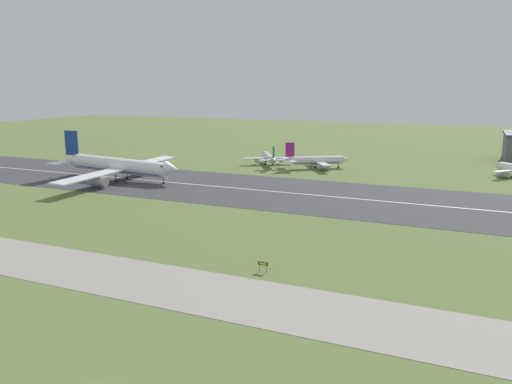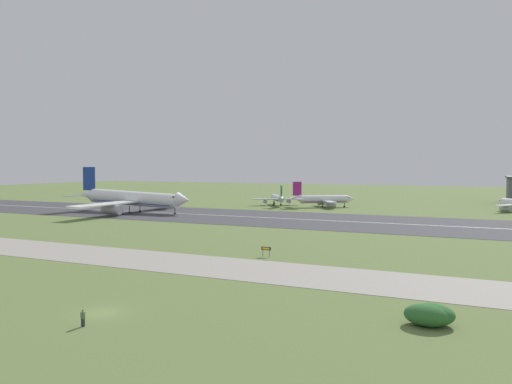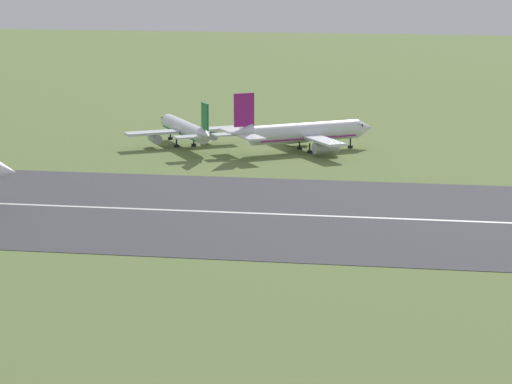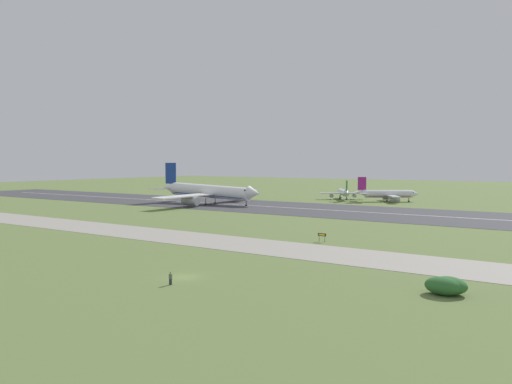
{
  "view_description": "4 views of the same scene",
  "coord_description": "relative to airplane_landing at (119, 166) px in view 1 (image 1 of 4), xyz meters",
  "views": [
    {
      "loc": [
        33.13,
        -34.71,
        30.64
      ],
      "look_at": [
        -13.05,
        71.51,
        6.01
      ],
      "focal_mm": 35.0,
      "sensor_mm": 36.0,
      "label": 1
    },
    {
      "loc": [
        37.78,
        -41.4,
        15.89
      ],
      "look_at": [
        -16.44,
        75.21,
        9.36
      ],
      "focal_mm": 35.0,
      "sensor_mm": 36.0,
      "label": 2
    },
    {
      "loc": [
        4.49,
        -46.42,
        33.99
      ],
      "look_at": [
        -16.15,
        75.17,
        8.1
      ],
      "focal_mm": 85.0,
      "sensor_mm": 36.0,
      "label": 3
    },
    {
      "loc": [
        46.49,
        -51.95,
        16.06
      ],
      "look_at": [
        -31.46,
        65.84,
        7.6
      ],
      "focal_mm": 35.0,
      "sensor_mm": 36.0,
      "label": 4
    }
  ],
  "objects": [
    {
      "name": "airplane_parked_centre",
      "position": [
        52.95,
        49.38,
        -1.68
      ],
      "size": [
        25.27,
        22.37,
        10.06
      ],
      "color": "silver",
      "rests_on": "ground_plane"
    },
    {
      "name": "runway_strip",
      "position": [
        73.36,
        3.24,
        -4.7
      ],
      "size": [
        452.27,
        45.4,
        0.06
      ],
      "primitive_type": "cube",
      "color": "#3D3D42",
      "rests_on": "ground_plane"
    },
    {
      "name": "ground_plane",
      "position": [
        73.36,
        -46.77,
        -4.73
      ],
      "size": [
        692.27,
        692.27,
        0.0
      ],
      "primitive_type": "plane",
      "color": "olive"
    },
    {
      "name": "airplane_landing",
      "position": [
        0.0,
        0.0,
        0.0
      ],
      "size": [
        46.06,
        59.41,
        15.81
      ],
      "color": "white",
      "rests_on": "ground_plane"
    },
    {
      "name": "runway_centreline",
      "position": [
        73.36,
        3.24,
        -4.67
      ],
      "size": [
        407.04,
        0.7,
        0.01
      ],
      "primitive_type": "cube",
      "color": "silver",
      "rests_on": "runway_strip"
    },
    {
      "name": "taxiway_road",
      "position": [
        73.36,
        -69.44,
        -4.71
      ],
      "size": [
        339.2,
        15.07,
        0.05
      ],
      "primitive_type": "cube",
      "color": "gray",
      "rests_on": "ground_plane"
    },
    {
      "name": "airplane_parked_east",
      "position": [
        33.09,
        50.43,
        -1.79
      ],
      "size": [
        19.94,
        23.03,
        8.57
      ],
      "color": "silver",
      "rests_on": "ground_plane"
    },
    {
      "name": "runway_sign",
      "position": [
        75.94,
        -58.24,
        -3.4
      ],
      "size": [
        1.77,
        0.13,
        1.75
      ],
      "color": "#4C4C51",
      "rests_on": "ground_plane"
    }
  ]
}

